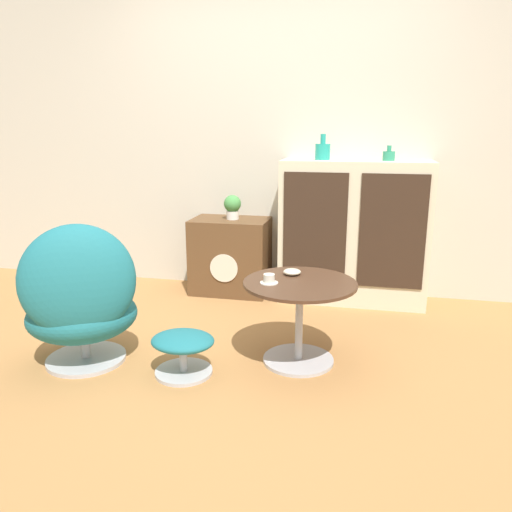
% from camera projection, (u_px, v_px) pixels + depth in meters
% --- Properties ---
extents(ground_plane, '(12.00, 12.00, 0.00)m').
position_uv_depth(ground_plane, '(230.00, 367.00, 2.88)').
color(ground_plane, '#A87542').
extents(wall_back, '(6.40, 0.06, 2.60)m').
position_uv_depth(wall_back, '(279.00, 133.00, 4.04)').
color(wall_back, beige).
rests_on(wall_back, ground_plane).
extents(sideboard, '(1.13, 0.41, 1.11)m').
position_uv_depth(sideboard, '(353.00, 232.00, 3.88)').
color(sideboard, beige).
rests_on(sideboard, ground_plane).
extents(tv_console, '(0.62, 0.42, 0.62)m').
position_uv_depth(tv_console, '(231.00, 256.00, 4.14)').
color(tv_console, brown).
rests_on(tv_console, ground_plane).
extents(egg_chair, '(0.82, 0.80, 0.86)m').
position_uv_depth(egg_chair, '(80.00, 300.00, 2.81)').
color(egg_chair, '#B7B7BC').
rests_on(egg_chair, ground_plane).
extents(ottoman, '(0.36, 0.32, 0.24)m').
position_uv_depth(ottoman, '(183.00, 347.00, 2.77)').
color(ottoman, '#B7B7BC').
rests_on(ottoman, ground_plane).
extents(coffee_table, '(0.65, 0.65, 0.49)m').
position_uv_depth(coffee_table, '(299.00, 309.00, 2.88)').
color(coffee_table, '#B7B7BC').
rests_on(coffee_table, ground_plane).
extents(vase_leftmost, '(0.11, 0.11, 0.19)m').
position_uv_depth(vase_leftmost, '(323.00, 151.00, 3.78)').
color(vase_leftmost, teal).
rests_on(vase_leftmost, sideboard).
extents(vase_inner_left, '(0.09, 0.09, 0.11)m').
position_uv_depth(vase_inner_left, '(389.00, 155.00, 3.68)').
color(vase_inner_left, '#2D8E6B').
rests_on(vase_inner_left, sideboard).
extents(potted_plant, '(0.14, 0.14, 0.20)m').
position_uv_depth(potted_plant, '(232.00, 206.00, 4.03)').
color(potted_plant, silver).
rests_on(potted_plant, tv_console).
extents(teacup, '(0.10, 0.10, 0.05)m').
position_uv_depth(teacup, '(269.00, 280.00, 2.80)').
color(teacup, silver).
rests_on(teacup, coffee_table).
extents(bowl, '(0.10, 0.10, 0.04)m').
position_uv_depth(bowl, '(292.00, 272.00, 2.97)').
color(bowl, beige).
rests_on(bowl, coffee_table).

